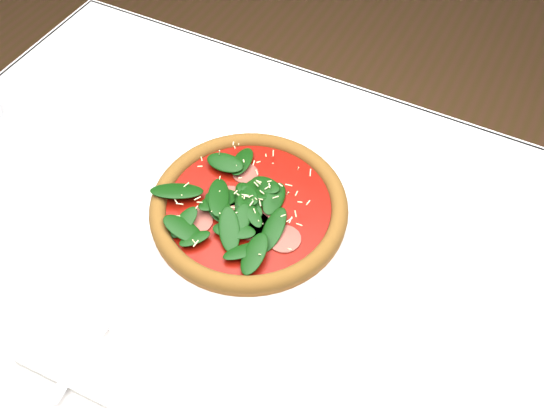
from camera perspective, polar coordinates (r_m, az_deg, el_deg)
The scene contains 5 objects.
dining_table at distance 1.01m, azimuth -2.51°, elevation -6.52°, with size 1.21×0.81×0.75m.
plate at distance 0.94m, azimuth -2.16°, elevation -0.85°, with size 0.35×0.35×0.02m.
pizza at distance 0.92m, azimuth -2.20°, elevation -0.09°, with size 0.38×0.38×0.04m.
napkin at distance 0.85m, azimuth -17.40°, elevation -13.98°, with size 0.16×0.07×0.01m, color silver.
fork at distance 0.85m, azimuth -16.43°, elevation -12.19°, with size 0.03×0.16×0.00m.
Camera 1 is at (0.28, -0.45, 1.50)m, focal length 40.00 mm.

